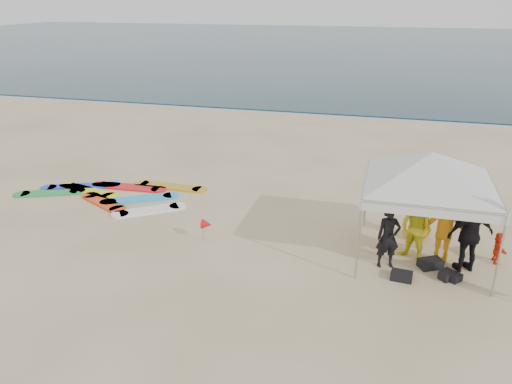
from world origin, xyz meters
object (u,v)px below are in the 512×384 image
object	(u,v)px
person_orange_b	(420,210)
person_seated	(498,248)
person_yellow	(416,229)
surfboard_spread	(115,194)
person_black_b	(470,234)
person_orange_a	(445,225)
marker_pennant	(207,224)
canopy_tent	(433,153)
person_black_a	(388,237)

from	to	relation	value
person_orange_b	person_seated	size ratio (longest dim) A/B	2.03
person_yellow	surfboard_spread	size ratio (longest dim) A/B	0.31
person_yellow	person_black_b	bearing A→B (deg)	28.41
person_orange_a	surfboard_spread	world-z (taller)	person_orange_a
marker_pennant	person_orange_a	bearing A→B (deg)	5.70
marker_pennant	surfboard_spread	size ratio (longest dim) A/B	0.11
person_yellow	person_orange_b	world-z (taller)	person_yellow
person_yellow	canopy_tent	world-z (taller)	canopy_tent
person_black_a	surfboard_spread	size ratio (longest dim) A/B	0.28
person_orange_b	canopy_tent	bearing A→B (deg)	57.53
person_seated	surfboard_spread	bearing A→B (deg)	79.60
person_orange_a	person_orange_b	bearing A→B (deg)	-57.88
person_black_b	marker_pennant	distance (m)	6.69
person_black_a	person_seated	size ratio (longest dim) A/B	1.93
person_orange_a	person_black_b	xyz separation A→B (m)	(0.54, -0.41, 0.01)
person_orange_b	person_yellow	bearing A→B (deg)	49.39
person_seated	canopy_tent	xyz separation A→B (m)	(-1.86, -0.19, 2.40)
person_orange_a	person_orange_b	xyz separation A→B (m)	(-0.55, 1.09, -0.12)
person_black_a	canopy_tent	size ratio (longest dim) A/B	0.37
person_black_a	person_black_b	bearing A→B (deg)	-8.91
person_yellow	person_seated	size ratio (longest dim) A/B	2.12
canopy_tent	marker_pennant	xyz separation A→B (m)	(-5.62, -0.62, -2.32)
person_yellow	person_orange_a	xyz separation A→B (m)	(0.70, 0.27, 0.08)
person_seated	surfboard_spread	size ratio (longest dim) A/B	0.14
canopy_tent	marker_pennant	world-z (taller)	canopy_tent
person_seated	marker_pennant	world-z (taller)	person_seated
person_yellow	marker_pennant	bearing A→B (deg)	-141.44
surfboard_spread	person_orange_b	bearing A→B (deg)	-4.01
person_seated	person_black_b	bearing A→B (deg)	124.21
person_black_a	surfboard_spread	bearing A→B (deg)	146.54
person_yellow	person_seated	distance (m)	2.15
canopy_tent	marker_pennant	size ratio (longest dim) A/B	6.71
surfboard_spread	person_black_b	bearing A→B (deg)	-11.35
surfboard_spread	person_yellow	bearing A→B (deg)	-11.95
person_yellow	canopy_tent	xyz separation A→B (m)	(0.18, 0.28, 1.93)
person_black_b	canopy_tent	size ratio (longest dim) A/B	0.45
person_black_b	person_black_a	bearing A→B (deg)	-14.17
surfboard_spread	person_seated	bearing A→B (deg)	-7.69
surfboard_spread	person_orange_a	bearing A→B (deg)	-9.72
person_yellow	person_seated	bearing A→B (deg)	47.79
person_orange_b	surfboard_spread	xyz separation A→B (m)	(-9.82, 0.69, -0.81)
person_black_a	surfboard_spread	xyz separation A→B (m)	(-9.03, 2.49, -0.77)
person_black_a	person_orange_b	bearing A→B (deg)	48.23
person_black_b	canopy_tent	world-z (taller)	canopy_tent
person_black_b	canopy_tent	xyz separation A→B (m)	(-1.05, 0.42, 1.84)
person_orange_a	marker_pennant	size ratio (longest dim) A/B	3.01
person_yellow	person_orange_a	bearing A→B (deg)	56.24
person_yellow	marker_pennant	size ratio (longest dim) A/B	2.76
surfboard_spread	canopy_tent	bearing A→B (deg)	-10.19
canopy_tent	surfboard_spread	bearing A→B (deg)	169.81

